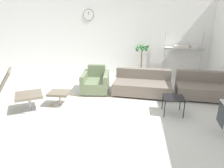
# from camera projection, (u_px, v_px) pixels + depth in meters

# --- Properties ---
(ground_plane) EXTENTS (12.00, 12.00, 0.00)m
(ground_plane) POSITION_uv_depth(u_px,v_px,m) (100.00, 106.00, 4.95)
(ground_plane) COLOR silver
(wall_back) EXTENTS (12.00, 0.09, 2.80)m
(wall_back) POSITION_uv_depth(u_px,v_px,m) (114.00, 37.00, 7.35)
(wall_back) COLOR white
(wall_back) RESTS_ON ground_plane
(round_rug) EXTENTS (2.53, 2.53, 0.01)m
(round_rug) POSITION_uv_depth(u_px,v_px,m) (97.00, 111.00, 4.72)
(round_rug) COLOR #BCB29E
(round_rug) RESTS_ON ground_plane
(lounge_chair) EXTENTS (1.21, 1.01, 1.12)m
(lounge_chair) POSITION_uv_depth(u_px,v_px,m) (9.00, 86.00, 4.43)
(lounge_chair) COLOR #BCBCC1
(lounge_chair) RESTS_ON ground_plane
(ottoman) EXTENTS (0.50, 0.42, 0.36)m
(ottoman) POSITION_uv_depth(u_px,v_px,m) (59.00, 95.00, 4.94)
(ottoman) COLOR #BCBCC1
(ottoman) RESTS_ON ground_plane
(armchair_red) EXTENTS (0.82, 0.95, 0.74)m
(armchair_red) POSITION_uv_depth(u_px,v_px,m) (96.00, 83.00, 5.88)
(armchair_red) COLOR silver
(armchair_red) RESTS_ON ground_plane
(couch_low) EXTENTS (1.65, 1.01, 0.67)m
(couch_low) POSITION_uv_depth(u_px,v_px,m) (142.00, 85.00, 5.71)
(couch_low) COLOR black
(couch_low) RESTS_ON ground_plane
(couch_second) EXTENTS (1.34, 0.98, 0.67)m
(couch_second) POSITION_uv_depth(u_px,v_px,m) (200.00, 88.00, 5.48)
(couch_second) COLOR black
(couch_second) RESTS_ON ground_plane
(side_table) EXTENTS (0.45, 0.45, 0.40)m
(side_table) POSITION_uv_depth(u_px,v_px,m) (173.00, 99.00, 4.48)
(side_table) COLOR black
(side_table) RESTS_ON ground_plane
(potted_plant) EXTENTS (0.53, 0.52, 1.30)m
(potted_plant) POSITION_uv_depth(u_px,v_px,m) (142.00, 64.00, 7.12)
(potted_plant) COLOR brown
(potted_plant) RESTS_ON ground_plane
(shelf_unit) EXTENTS (1.33, 0.28, 1.64)m
(shelf_unit) POSITION_uv_depth(u_px,v_px,m) (185.00, 48.00, 6.92)
(shelf_unit) COLOR #BCBCC1
(shelf_unit) RESTS_ON ground_plane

